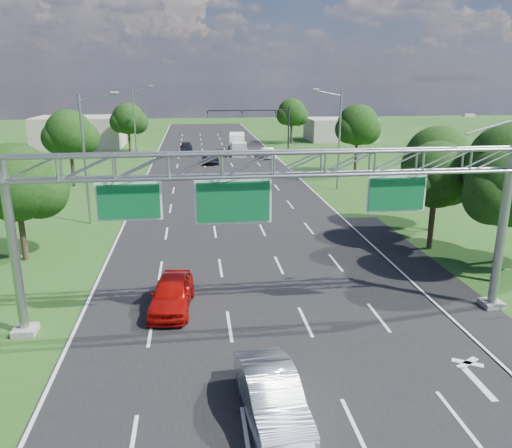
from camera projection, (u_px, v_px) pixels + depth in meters
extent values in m
plane|color=#224414|center=(235.00, 219.00, 41.00)|extent=(220.00, 220.00, 0.00)
cube|color=black|center=(235.00, 219.00, 41.00)|extent=(18.00, 180.00, 0.02)
cube|color=black|center=(447.00, 292.00, 26.96)|extent=(3.00, 30.00, 0.02)
cube|color=gray|center=(491.00, 304.00, 25.17)|extent=(1.00, 1.00, 0.30)
cylinder|color=gray|center=(502.00, 231.00, 24.09)|extent=(0.44, 0.44, 8.00)
cube|color=gray|center=(25.00, 330.00, 22.51)|extent=(1.00, 1.00, 0.30)
cylinder|color=gray|center=(14.00, 250.00, 21.43)|extent=(0.40, 0.40, 8.00)
cylinder|color=gray|center=(492.00, 126.00, 22.55)|extent=(2.54, 0.12, 0.79)
cube|color=beige|center=(469.00, 115.00, 22.26)|extent=(0.50, 0.22, 0.12)
cube|color=white|center=(129.00, 201.00, 21.44)|extent=(2.80, 0.05, 1.70)
cube|color=#0B5D2D|center=(129.00, 202.00, 21.38)|extent=(2.62, 0.05, 1.52)
cube|color=white|center=(233.00, 202.00, 22.01)|extent=(3.40, 0.05, 2.00)
cube|color=#0B5D2D|center=(234.00, 202.00, 21.96)|extent=(3.22, 0.05, 1.82)
cube|color=white|center=(396.00, 194.00, 22.86)|extent=(2.80, 0.05, 1.70)
cube|color=#0B5D2D|center=(397.00, 194.00, 22.80)|extent=(2.62, 0.05, 1.52)
cylinder|color=black|center=(288.00, 131.00, 74.66)|extent=(0.24, 0.24, 7.00)
cylinder|color=black|center=(249.00, 110.00, 73.08)|extent=(12.00, 0.18, 0.18)
imported|color=black|center=(208.00, 115.00, 72.52)|extent=(0.18, 0.22, 1.10)
imported|color=black|center=(242.00, 114.00, 73.11)|extent=(0.18, 0.22, 1.10)
imported|color=black|center=(275.00, 114.00, 73.71)|extent=(0.18, 0.22, 1.10)
cylinder|color=gray|center=(85.00, 161.00, 38.23)|extent=(0.20, 0.20, 10.00)
cylinder|color=gray|center=(97.00, 98.00, 37.07)|extent=(2.78, 0.12, 0.60)
cube|color=beige|center=(114.00, 92.00, 37.11)|extent=(0.55, 0.22, 0.12)
cylinder|color=gray|center=(135.00, 123.00, 71.57)|extent=(0.20, 0.20, 10.00)
cylinder|color=gray|center=(142.00, 89.00, 70.41)|extent=(2.78, 0.12, 0.60)
cube|color=beige|center=(151.00, 86.00, 70.45)|extent=(0.55, 0.22, 0.12)
cylinder|color=gray|center=(339.00, 141.00, 50.48)|extent=(0.20, 0.20, 10.00)
cylinder|color=gray|center=(329.00, 93.00, 49.01)|extent=(2.78, 0.12, 0.60)
cube|color=beige|center=(316.00, 89.00, 48.74)|extent=(0.55, 0.22, 0.12)
cylinder|color=#2D2116|center=(498.00, 250.00, 27.78)|extent=(0.36, 0.36, 3.74)
sphere|color=black|center=(507.00, 187.00, 26.76)|extent=(4.40, 4.40, 4.40)
sphere|color=black|center=(492.00, 196.00, 26.49)|extent=(3.08, 3.08, 3.08)
cylinder|color=#2D2116|center=(500.00, 230.00, 30.82)|extent=(0.36, 0.36, 4.18)
sphere|color=black|center=(510.00, 164.00, 29.67)|extent=(5.00, 5.00, 5.00)
sphere|color=black|center=(494.00, 174.00, 29.39)|extent=(3.50, 3.50, 3.50)
cylinder|color=#2D2116|center=(431.00, 225.00, 33.44)|extent=(0.36, 0.36, 3.30)
sphere|color=black|center=(437.00, 175.00, 32.49)|extent=(4.40, 4.40, 4.40)
sphere|color=black|center=(449.00, 181.00, 33.15)|extent=(3.30, 3.30, 3.30)
sphere|color=black|center=(424.00, 183.00, 32.21)|extent=(3.08, 3.08, 3.08)
cylinder|color=#2D2116|center=(432.00, 208.00, 37.46)|extent=(0.36, 0.36, 3.52)
sphere|color=black|center=(437.00, 159.00, 36.43)|extent=(4.80, 4.80, 4.80)
sphere|color=black|center=(449.00, 166.00, 37.12)|extent=(3.60, 3.60, 3.60)
sphere|color=black|center=(425.00, 166.00, 36.15)|extent=(3.36, 3.36, 3.36)
cylinder|color=#2D2116|center=(23.00, 237.00, 31.29)|extent=(0.36, 0.36, 3.08)
sphere|color=black|center=(16.00, 183.00, 30.32)|extent=(4.80, 4.80, 4.80)
sphere|color=black|center=(39.00, 190.00, 31.01)|extent=(3.60, 3.60, 3.60)
cylinder|color=#2D2116|center=(73.00, 169.00, 52.87)|extent=(0.36, 0.36, 3.74)
sphere|color=black|center=(69.00, 133.00, 51.80)|extent=(4.80, 4.80, 4.80)
sphere|color=black|center=(82.00, 138.00, 52.49)|extent=(3.60, 3.60, 3.60)
sphere|color=black|center=(58.00, 138.00, 51.52)|extent=(3.36, 3.36, 3.36)
cylinder|color=#2D2116|center=(130.00, 142.00, 77.10)|extent=(0.36, 0.36, 3.30)
sphere|color=black|center=(128.00, 118.00, 76.10)|extent=(4.80, 4.80, 4.80)
sphere|color=black|center=(137.00, 122.00, 76.79)|extent=(3.60, 3.60, 3.60)
sphere|color=black|center=(121.00, 122.00, 75.82)|extent=(3.36, 3.36, 3.36)
cylinder|color=#2D2116|center=(356.00, 158.00, 59.48)|extent=(0.36, 0.36, 3.96)
sphere|color=black|center=(358.00, 125.00, 58.39)|extent=(4.80, 4.80, 4.80)
sphere|color=black|center=(366.00, 129.00, 59.08)|extent=(3.60, 3.60, 3.60)
sphere|color=black|center=(349.00, 129.00, 58.11)|extent=(3.36, 3.36, 3.36)
cylinder|color=#2D2116|center=(291.00, 134.00, 87.88)|extent=(0.36, 0.36, 3.52)
sphere|color=black|center=(292.00, 112.00, 86.85)|extent=(4.80, 4.80, 4.80)
sphere|color=black|center=(298.00, 116.00, 87.54)|extent=(3.60, 3.60, 3.60)
sphere|color=black|center=(286.00, 115.00, 86.57)|extent=(3.36, 3.36, 3.36)
cube|color=#AA9C8F|center=(80.00, 132.00, 83.41)|extent=(14.00, 10.00, 5.00)
cube|color=#AA9C8F|center=(340.00, 129.00, 92.81)|extent=(12.00, 9.00, 4.00)
imported|color=#AA0B07|center=(172.00, 294.00, 24.73)|extent=(2.39, 5.00, 1.65)
imported|color=#A7ADB3|center=(272.00, 396.00, 16.70)|extent=(2.21, 5.21, 1.67)
imported|color=black|center=(210.00, 159.00, 67.33)|extent=(2.18, 4.61, 1.27)
imported|color=black|center=(186.00, 147.00, 77.45)|extent=(2.01, 4.86, 1.65)
imported|color=white|center=(268.00, 153.00, 72.14)|extent=(1.85, 4.46, 1.44)
cube|color=white|center=(237.00, 143.00, 76.94)|extent=(2.70, 5.76, 2.80)
cube|color=silver|center=(239.00, 150.00, 73.35)|extent=(2.31, 2.22, 2.05)
cylinder|color=black|center=(232.00, 153.00, 73.56)|extent=(0.33, 0.93, 0.93)
cylinder|color=black|center=(246.00, 153.00, 73.81)|extent=(0.33, 0.93, 0.93)
cylinder|color=black|center=(230.00, 148.00, 78.89)|extent=(0.33, 0.93, 0.93)
cylinder|color=black|center=(242.00, 148.00, 79.14)|extent=(0.33, 0.93, 0.93)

